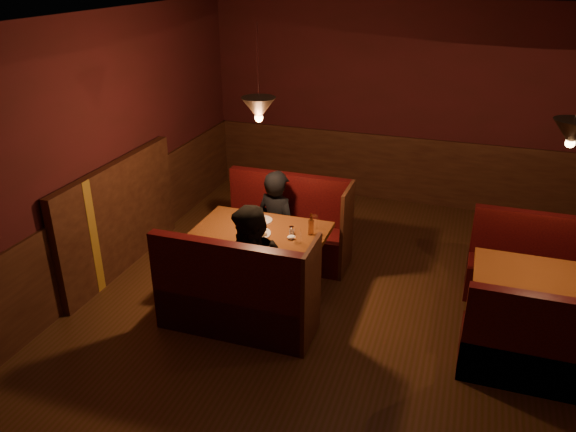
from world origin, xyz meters
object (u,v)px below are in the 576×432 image
(second_table, at_px, (538,291))
(diner_a, at_px, (277,205))
(second_bench_far, at_px, (533,273))
(second_bench_near, at_px, (543,355))
(main_table, at_px, (263,244))
(main_bench_far, at_px, (288,233))
(diner_b, at_px, (253,251))
(main_bench_near, at_px, (236,302))

(second_table, height_order, diner_a, diner_a)
(second_bench_far, bearing_deg, second_bench_near, -90.00)
(second_table, bearing_deg, second_bench_near, -87.80)
(main_table, distance_m, diner_a, 0.66)
(diner_a, bearing_deg, second_bench_far, -156.22)
(main_bench_far, xyz_separation_m, diner_b, (0.10, -1.36, 0.46))
(second_bench_far, distance_m, diner_a, 2.90)
(second_table, bearing_deg, main_table, -178.80)
(diner_b, bearing_deg, second_bench_far, 31.54)
(main_table, relative_size, main_bench_far, 0.91)
(second_table, bearing_deg, main_bench_far, 165.02)
(main_bench_near, distance_m, diner_b, 0.53)
(main_bench_near, xyz_separation_m, diner_b, (0.10, 0.23, 0.46))
(main_table, height_order, main_bench_far, main_bench_far)
(main_bench_far, bearing_deg, second_table, -14.98)
(second_bench_far, xyz_separation_m, diner_b, (-2.67, -1.34, 0.49))
(main_table, distance_m, second_bench_far, 2.91)
(second_bench_near, bearing_deg, main_table, 166.67)
(main_bench_near, height_order, diner_a, diner_a)
(second_bench_near, xyz_separation_m, diner_b, (-2.67, 0.10, 0.49))
(diner_a, height_order, diner_b, diner_b)
(main_bench_far, relative_size, diner_a, 1.00)
(second_bench_far, relative_size, diner_a, 0.87)
(main_bench_near, xyz_separation_m, diner_a, (-0.08, 1.43, 0.44))
(diner_a, bearing_deg, main_bench_near, 113.95)
(main_bench_far, height_order, second_bench_near, main_bench_far)
(diner_b, bearing_deg, second_table, 18.12)
(second_table, distance_m, second_bench_near, 0.75)
(second_table, height_order, diner_b, diner_b)
(main_bench_far, relative_size, diner_b, 0.97)
(diner_a, bearing_deg, second_bench_near, 176.47)
(main_table, relative_size, diner_b, 0.88)
(main_table, distance_m, second_table, 2.77)
(main_table, xyz_separation_m, second_bench_near, (2.79, -0.66, -0.27))
(main_bench_far, xyz_separation_m, second_table, (2.75, -0.74, 0.17))
(main_bench_near, distance_m, second_bench_far, 3.19)
(main_bench_far, xyz_separation_m, diner_a, (-0.08, -0.16, 0.44))
(second_table, bearing_deg, diner_a, 168.51)
(main_bench_near, xyz_separation_m, second_bench_far, (2.78, 1.57, -0.03))
(second_bench_near, bearing_deg, diner_b, 177.95)
(second_bench_far, bearing_deg, diner_b, -153.30)
(main_table, xyz_separation_m, main_bench_far, (0.02, 0.79, -0.24))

